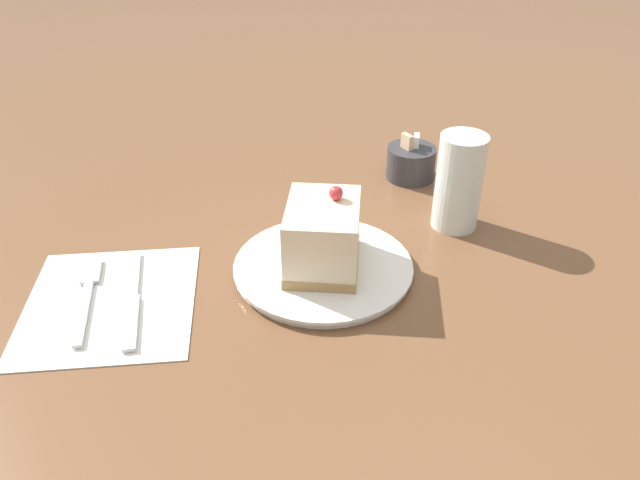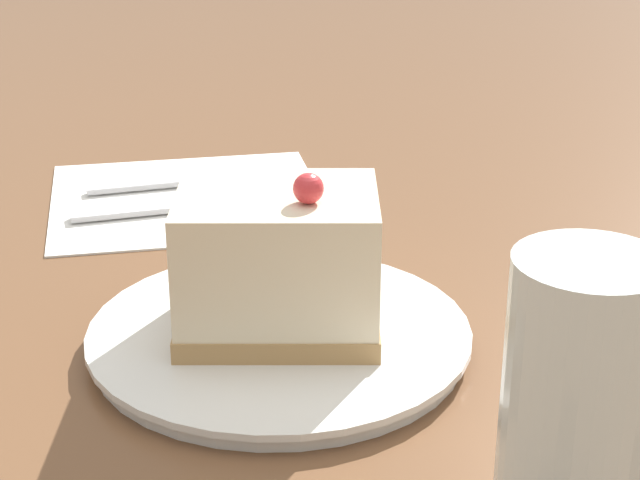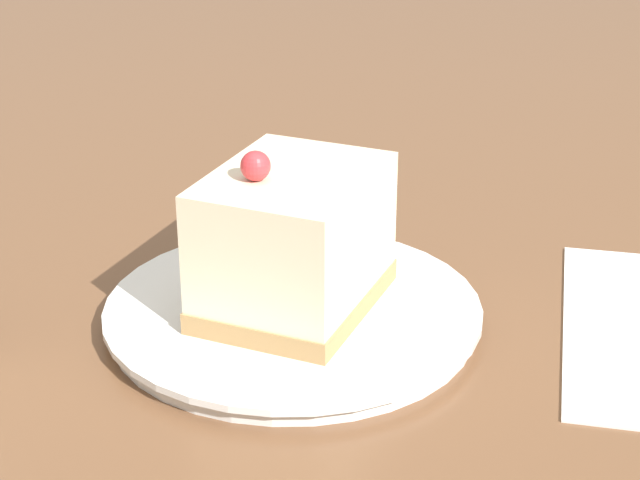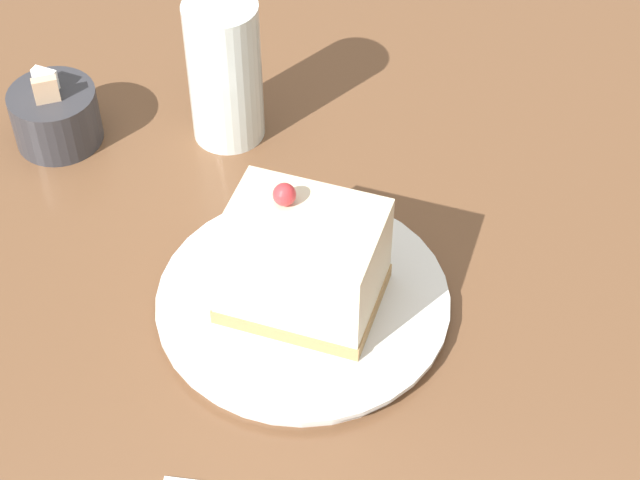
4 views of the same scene
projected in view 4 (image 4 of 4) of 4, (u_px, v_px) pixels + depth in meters
ground_plane at (304, 274)px, 0.80m from camera, size 4.00×4.00×0.00m
plate at (299, 302)px, 0.77m from camera, size 0.21×0.21×0.01m
cake_slice at (297, 262)px, 0.74m from camera, size 0.11×0.13×0.09m
sugar_bowl at (55, 115)px, 0.89m from camera, size 0.07×0.07×0.07m
drinking_glass at (225, 72)px, 0.86m from camera, size 0.06×0.06×0.13m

